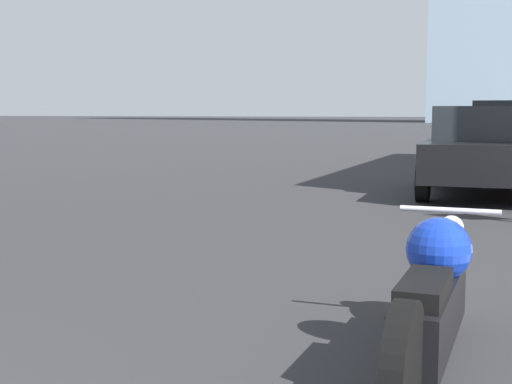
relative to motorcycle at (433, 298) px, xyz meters
name	(u,v)px	position (x,y,z in m)	size (l,w,h in m)	color
motorcycle	(433,298)	(0.00, 0.00, 0.00)	(0.62, 2.42, 0.82)	black
parked_car_black	(480,150)	(-0.29, 8.83, 0.36)	(2.01, 4.22, 1.50)	black
parked_car_green	(499,129)	(-0.36, 19.20, 0.47)	(1.93, 3.96, 1.75)	#1E6B33
parked_car_white	(506,124)	(-0.49, 32.01, 0.43)	(2.03, 4.32, 1.64)	silver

